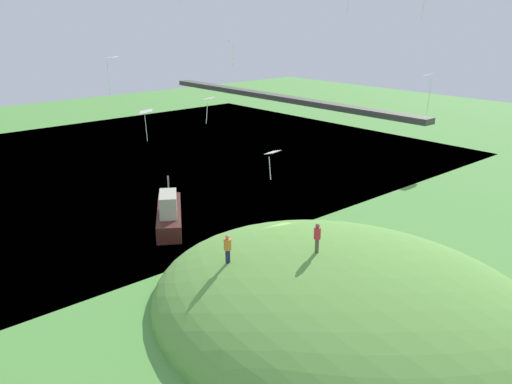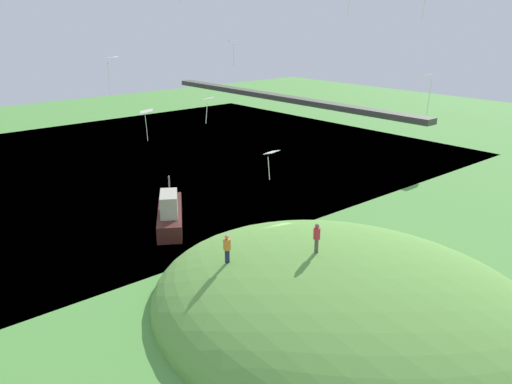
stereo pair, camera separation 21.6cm
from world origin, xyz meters
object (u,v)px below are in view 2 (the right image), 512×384
Objects in this scene: kite_10 at (146,113)px; kite_11 at (235,43)px; person_with_child at (317,234)px; kite_5 at (111,60)px; boat_on_lake at (170,213)px; kite_8 at (271,154)px; person_walking_path at (227,245)px; kite_15 at (208,100)px; kite_9 at (428,79)px.

kite_11 reaches higher than kite_10.
person_with_child is 0.76× the size of kite_5.
person_with_child is at bearing 32.59° from boat_on_lake.
kite_11 is (-9.64, 5.64, 4.51)m from kite_8.
boat_on_lake is at bearing -170.75° from person_with_child.
kite_15 reaches higher than person_walking_path.
person_with_child is 5.04m from person_walking_path.
person_walking_path is 8.09m from kite_15.
kite_8 is at bearing -2.25° from kite_10.
kite_5 is at bearing -155.76° from kite_15.
kite_9 is at bearing 49.71° from boat_on_lake.
kite_5 is at bearing 110.72° from person_walking_path.
kite_5 is at bearing -79.86° from kite_10.
person_with_child is 1.02× the size of person_walking_path.
kite_15 is at bearing -53.16° from kite_11.
kite_8 is 0.88× the size of kite_11.
kite_5 reaches higher than person_walking_path.
kite_11 is at bearing 126.84° from kite_15.
kite_10 reaches higher than person_walking_path.
kite_10 is (-8.51, 0.29, 6.28)m from person_walking_path.
person_walking_path is 1.18× the size of kite_15.
kite_9 is (1.99, 9.60, 2.94)m from kite_8.
person_with_child is 13.49m from kite_10.
kite_8 is 0.68× the size of kite_10.
kite_10 reaches higher than kite_8.
kite_9 is 1.39× the size of kite_11.
boat_on_lake is 4.59× the size of person_walking_path.
kite_9 is at bearing 18.82° from kite_11.
kite_11 is at bearing -161.18° from kite_9.
boat_on_lake is at bearing 165.45° from kite_8.
boat_on_lake is 5.43× the size of kite_15.
person_walking_path is (12.46, -4.02, 2.63)m from boat_on_lake.
kite_15 reaches higher than person_with_child.
boat_on_lake is 14.78m from kite_11.
boat_on_lake is 3.42× the size of kite_5.
person_walking_path is 10.58m from kite_10.
boat_on_lake is at bearing 78.46° from person_walking_path.
kite_15 is (5.88, 2.65, -1.92)m from kite_5.
person_walking_path is 0.77× the size of kite_9.
kite_8 reaches higher than person_with_child.
kite_11 is 1.11× the size of kite_15.
boat_on_lake is at bearing 125.66° from kite_5.
person_walking_path is at bearing -119.91° from person_with_child.
kite_9 is (18.23, 5.39, 11.57)m from boat_on_lake.
kite_8 is 12.30m from kite_10.
kite_11 reaches higher than kite_8.
person_walking_path is 0.83× the size of kite_10.
kite_8 is (0.58, -4.03, 5.39)m from person_with_child.
person_with_child is 1.09× the size of kite_11.
boat_on_lake is 3.53× the size of kite_9.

